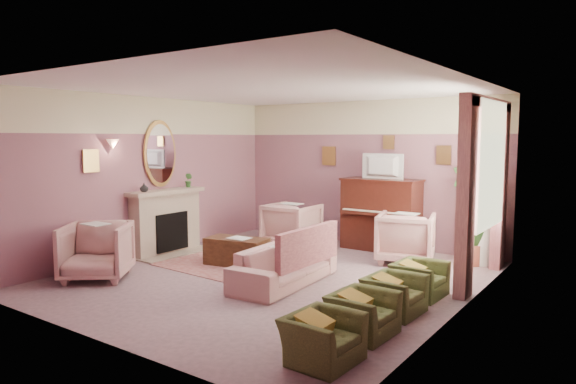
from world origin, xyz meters
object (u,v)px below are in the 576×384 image
Objects in this scene: floral_armchair_front at (96,248)px; olive_chair_d at (419,274)px; coffee_table at (237,252)px; olive_chair_c at (394,288)px; side_table at (478,242)px; sofa at (285,258)px; olive_chair_a at (323,331)px; olive_chair_b at (363,307)px; television at (381,164)px; floral_armchair_left at (292,223)px; piano at (381,215)px; floral_armchair_right at (406,235)px.

olive_chair_d is at bearing 25.07° from floral_armchair_front.
floral_armchair_front is (-1.13, -1.84, 0.24)m from coffee_table.
side_table reaches higher than olive_chair_c.
coffee_table is 1.43× the size of side_table.
sofa reaches higher than olive_chair_d.
olive_chair_b is at bearing 90.00° from olive_chair_a.
coffee_table is at bearing 58.36° from floral_armchair_front.
floral_armchair_left is at bearing -155.79° from television.
floral_armchair_front is 1.34× the size of olive_chair_d.
floral_armchair_front is at bearing -121.13° from television.
piano is 2.02× the size of olive_chair_b.
floral_armchair_right is at bearing -39.59° from television.
coffee_table is 2.17m from floral_armchair_front.
floral_armchair_front is (-1.04, -3.55, 0.00)m from floral_armchair_left.
sofa is at bearing 172.02° from olive_chair_c.
olive_chair_a is 4.75m from side_table.
olive_chair_c is at bearing -92.81° from side_table.
television is 0.86× the size of floral_armchair_left.
sofa is at bearing -112.50° from floral_armchair_right.
olive_chair_d is at bearing -93.81° from side_table.
floral_armchair_left is at bearing 142.49° from olive_chair_c.
floral_armchair_left is 1.34× the size of olive_chair_a.
olive_chair_b is 1.00× the size of olive_chair_c.
piano reaches higher than floral_armchair_front.
television is 4.44m from olive_chair_b.
floral_armchair_front is (-2.56, -4.23, -1.13)m from television.
floral_armchair_front reaches higher than olive_chair_c.
television is at bearing 117.79° from olive_chair_c.
floral_armchair_left is (-1.51, -0.73, -0.18)m from piano.
floral_armchair_left reaches higher than olive_chair_b.
olive_chair_a is at bearing -71.17° from piano.
floral_armchair_front is at bearing -132.76° from floral_armchair_right.
coffee_table is at bearing -120.73° from television.
coffee_table is 1.44× the size of olive_chair_b.
side_table is at bearing 11.83° from floral_armchair_left.
sofa is at bearing -19.25° from coffee_table.
side_table is at bearing 0.32° from television.
coffee_table is 1.74m from floral_armchair_left.
sofa is 2.02× the size of floral_armchair_front.
coffee_table is 2.83m from floral_armchair_right.
olive_chair_d is (0.00, 0.82, 0.00)m from olive_chair_c.
floral_armchair_left is 1.34× the size of olive_chair_d.
floral_armchair_right is 1.34× the size of olive_chair_b.
piano is at bearing 112.36° from olive_chair_b.
side_table is at bearing 55.96° from sofa.
floral_armchair_front is at bearing -135.64° from side_table.
piano is 5.07m from olive_chair_a.
piano is 4.99m from floral_armchair_front.
olive_chair_c is at bearing 90.00° from olive_chair_b.
floral_armchair_front is 1.34× the size of olive_chair_c.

